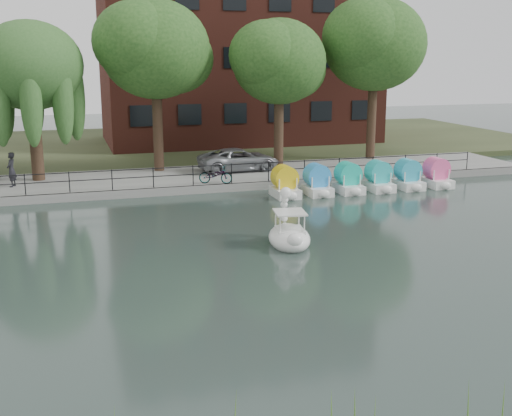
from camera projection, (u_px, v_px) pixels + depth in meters
name	position (u px, v px, depth m)	size (l,w,h in m)	color
ground_plane	(278.00, 278.00, 20.14)	(120.00, 120.00, 0.00)	#3A4948
promenade	(183.00, 179.00, 34.97)	(40.00, 6.00, 0.40)	gray
kerb	(194.00, 190.00, 32.23)	(40.00, 0.25, 0.40)	gray
land_strip	(149.00, 145.00, 48.00)	(60.00, 22.00, 0.36)	#47512D
railing	(193.00, 171.00, 32.19)	(32.00, 0.05, 1.00)	black
apartment_building	(238.00, 19.00, 47.81)	(20.00, 10.07, 18.00)	#4C1E16
willow_mid	(30.00, 66.00, 32.37)	(5.32, 5.32, 8.15)	#473323
broadleaf_center	(155.00, 50.00, 34.95)	(6.00, 6.00, 9.25)	#473323
broadleaf_right	(279.00, 62.00, 36.62)	(5.40, 5.40, 8.32)	#473323
broadleaf_far	(375.00, 45.00, 39.15)	(6.30, 6.30, 9.71)	#473323
minivan	(239.00, 158.00, 36.22)	(5.27, 2.42, 1.47)	gray
bicycle	(216.00, 174.00, 32.65)	(1.72, 0.60, 1.00)	gray
pedestrian	(11.00, 167.00, 31.75)	(0.71, 0.48, 1.98)	black
swan_boat	(289.00, 233.00, 23.51)	(1.85, 2.58, 2.02)	white
pedal_boat_row	(364.00, 180.00, 32.66)	(9.65, 1.70, 1.40)	white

